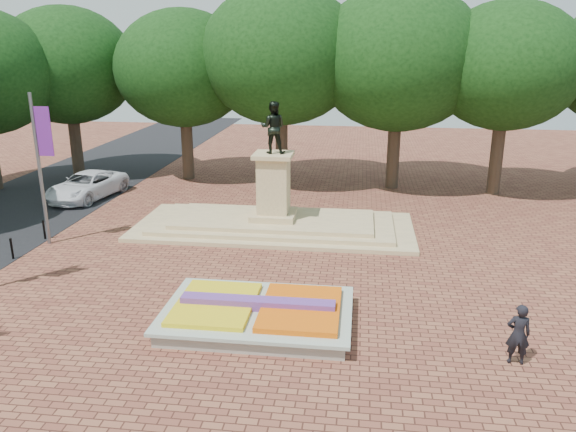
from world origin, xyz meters
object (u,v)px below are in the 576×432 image
(monument, at_px, (274,212))
(pedestrian, at_px, (518,334))
(flower_bed, at_px, (258,313))
(van, at_px, (87,186))

(monument, relative_size, pedestrian, 7.38)
(flower_bed, relative_size, van, 1.11)
(flower_bed, height_order, pedestrian, pedestrian)
(van, height_order, pedestrian, pedestrian)
(van, bearing_deg, pedestrian, -26.75)
(van, bearing_deg, monument, -9.64)
(flower_bed, distance_m, van, 19.43)
(pedestrian, bearing_deg, flower_bed, -7.75)
(flower_bed, xyz_separation_m, van, (-13.14, 14.30, 0.41))
(monument, height_order, pedestrian, monument)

